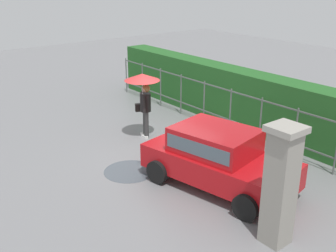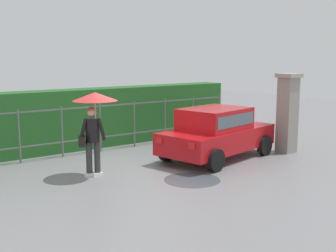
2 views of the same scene
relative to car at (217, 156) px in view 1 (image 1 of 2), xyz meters
The scene contains 7 objects.
ground_plane 2.53m from the car, behind, with size 40.00×40.00×0.00m, color slate.
car is the anchor object (origin of this frame).
pedestrian 3.78m from the car, behind, with size 1.08×1.08×2.08m.
gate_pillar 2.45m from the car, 16.16° to the right, with size 0.60×0.60×2.42m.
fence_section 4.02m from the car, 135.75° to the left, with size 11.23×0.05×1.50m.
hedge_row 4.67m from the car, 128.13° to the left, with size 12.18×0.90×1.90m, color #235B23.
puddle_near 2.47m from the car, 146.93° to the right, with size 1.36×1.36×0.00m, color #4C545B.
Camera 1 is at (8.64, -6.66, 4.92)m, focal length 43.33 mm.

